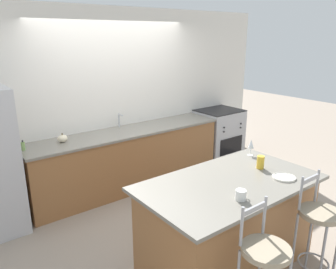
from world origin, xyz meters
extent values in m
plane|color=gray|center=(0.00, 0.00, 0.00)|extent=(18.00, 18.00, 0.00)
cube|color=silver|center=(0.00, 0.73, 1.35)|extent=(6.00, 0.07, 2.70)
cube|color=#936038|center=(0.00, 0.39, 0.44)|extent=(3.07, 0.67, 0.88)
cube|color=gray|center=(0.00, 0.39, 0.90)|extent=(3.11, 0.71, 0.03)
cube|color=black|center=(0.00, 0.39, 0.91)|extent=(0.56, 0.36, 0.01)
cylinder|color=#ADAFB5|center=(0.00, 0.61, 1.02)|extent=(0.02, 0.02, 0.22)
cylinder|color=#ADAFB5|center=(0.00, 0.55, 1.12)|extent=(0.02, 0.12, 0.02)
cube|color=#936038|center=(-0.12, -1.80, 0.44)|extent=(1.70, 0.92, 0.89)
cube|color=gray|center=(-0.12, -1.80, 0.91)|extent=(1.82, 1.04, 0.03)
cube|color=#B7B7BC|center=(1.97, 0.37, 0.47)|extent=(0.79, 0.67, 0.95)
cube|color=black|center=(1.97, 0.03, 0.36)|extent=(0.57, 0.01, 0.30)
cube|color=black|center=(1.97, 0.37, 0.95)|extent=(0.79, 0.67, 0.02)
cylinder|color=black|center=(1.75, 0.03, 0.74)|extent=(0.03, 0.02, 0.03)
cylinder|color=black|center=(2.19, 0.03, 0.74)|extent=(0.03, 0.02, 0.03)
cylinder|color=black|center=(1.75, 0.03, 0.66)|extent=(0.03, 0.02, 0.03)
cylinder|color=black|center=(2.19, 0.03, 0.66)|extent=(0.03, 0.02, 0.03)
cylinder|color=gray|center=(-0.53, -2.55, 0.76)|extent=(0.37, 0.37, 0.04)
cylinder|color=#99999E|center=(-0.67, -2.41, 0.94)|extent=(0.02, 0.02, 0.33)
cylinder|color=#99999E|center=(-0.40, -2.41, 0.94)|extent=(0.02, 0.02, 0.33)
cube|color=#99999E|center=(-0.53, -2.41, 1.05)|extent=(0.27, 0.02, 0.04)
cylinder|color=#99999E|center=(0.17, -2.65, 0.37)|extent=(0.02, 0.02, 0.73)
cylinder|color=#99999E|center=(0.43, -2.65, 0.37)|extent=(0.02, 0.02, 0.73)
cylinder|color=#99999E|center=(0.17, -2.38, 0.37)|extent=(0.02, 0.02, 0.73)
cylinder|color=#99999E|center=(0.43, -2.38, 0.37)|extent=(0.02, 0.02, 0.73)
torus|color=#99999E|center=(0.30, -2.52, 0.23)|extent=(0.29, 0.29, 0.02)
cylinder|color=gray|center=(0.30, -2.52, 0.76)|extent=(0.37, 0.37, 0.04)
cylinder|color=#99999E|center=(0.17, -2.38, 0.94)|extent=(0.02, 0.02, 0.33)
cylinder|color=#99999E|center=(0.43, -2.38, 0.94)|extent=(0.02, 0.02, 0.33)
cube|color=#99999E|center=(0.30, -2.38, 1.05)|extent=(0.27, 0.02, 0.04)
cylinder|color=beige|center=(0.37, -2.08, 0.93)|extent=(0.23, 0.23, 0.01)
torus|color=beige|center=(0.37, -2.08, 0.94)|extent=(0.22, 0.22, 0.01)
cylinder|color=white|center=(0.61, -1.45, 0.93)|extent=(0.07, 0.07, 0.00)
cylinder|color=white|center=(0.61, -1.45, 0.97)|extent=(0.01, 0.01, 0.09)
cone|color=white|center=(0.61, -1.45, 1.07)|extent=(0.07, 0.07, 0.10)
cylinder|color=white|center=(-0.33, -2.11, 0.97)|extent=(0.09, 0.09, 0.09)
torus|color=white|center=(-0.28, -2.11, 0.97)|extent=(0.06, 0.01, 0.06)
cylinder|color=gold|center=(0.38, -1.77, 0.99)|extent=(0.08, 0.08, 0.14)
ellipsoid|color=beige|center=(-0.97, 0.42, 0.97)|extent=(0.13, 0.13, 0.10)
cylinder|color=brown|center=(-0.97, 0.42, 1.03)|extent=(0.02, 0.02, 0.02)
cylinder|color=#89B260|center=(-1.48, 0.40, 0.97)|extent=(0.05, 0.05, 0.11)
cylinder|color=black|center=(-1.48, 0.40, 1.03)|extent=(0.02, 0.02, 0.03)
camera|label=1|loc=(-2.38, -3.76, 2.30)|focal=35.00mm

